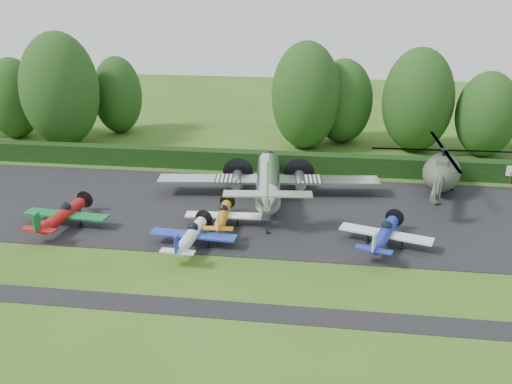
# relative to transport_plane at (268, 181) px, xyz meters

# --- Properties ---
(ground) EXTENTS (160.00, 160.00, 0.00)m
(ground) POSITION_rel_transport_plane_xyz_m (-3.02, -12.76, -1.83)
(ground) COLOR #2F5517
(ground) RESTS_ON ground
(apron) EXTENTS (70.00, 18.00, 0.01)m
(apron) POSITION_rel_transport_plane_xyz_m (-3.02, -2.76, -1.82)
(apron) COLOR black
(apron) RESTS_ON ground
(taxiway_verge) EXTENTS (70.00, 2.00, 0.00)m
(taxiway_verge) POSITION_rel_transport_plane_xyz_m (-3.02, -18.76, -1.82)
(taxiway_verge) COLOR black
(taxiway_verge) RESTS_ON ground
(hedgerow) EXTENTS (90.00, 1.60, 2.00)m
(hedgerow) POSITION_rel_transport_plane_xyz_m (-3.02, 8.24, -1.83)
(hedgerow) COLOR black
(hedgerow) RESTS_ON ground
(transport_plane) EXTENTS (20.43, 15.66, 6.55)m
(transport_plane) POSITION_rel_transport_plane_xyz_m (0.00, 0.00, 0.00)
(transport_plane) COLOR silver
(transport_plane) RESTS_ON ground
(light_plane_red) EXTENTS (7.10, 7.47, 2.73)m
(light_plane_red) POSITION_rel_transport_plane_xyz_m (-15.64, -8.54, -0.69)
(light_plane_red) COLOR #A80F10
(light_plane_red) RESTS_ON ground
(light_plane_white) EXTENTS (6.62, 6.96, 2.54)m
(light_plane_white) POSITION_rel_transport_plane_xyz_m (-4.49, -10.73, -0.77)
(light_plane_white) COLOR silver
(light_plane_white) RESTS_ON ground
(light_plane_orange) EXTENTS (6.24, 6.56, 2.40)m
(light_plane_orange) POSITION_rel_transport_plane_xyz_m (-2.89, -6.57, -0.83)
(light_plane_orange) COLOR #C0750B
(light_plane_orange) RESTS_ON ground
(light_plane_blue) EXTENTS (6.97, 7.33, 2.68)m
(light_plane_blue) POSITION_rel_transport_plane_xyz_m (9.80, -8.68, -0.71)
(light_plane_blue) COLOR #192898
(light_plane_blue) RESTS_ON ground
(helicopter) EXTENTS (13.23, 15.49, 4.26)m
(helicopter) POSITION_rel_transport_plane_xyz_m (15.89, 3.96, 0.46)
(helicopter) COLOR #343C2E
(helicopter) RESTS_ON ground
(sign_board) EXTENTS (3.31, 0.12, 1.86)m
(sign_board) POSITION_rel_transport_plane_xyz_m (21.59, 7.74, -0.57)
(sign_board) COLOR #3F3326
(sign_board) RESTS_ON ground
(tree_1) EXTENTS (9.04, 9.04, 13.45)m
(tree_1) POSITION_rel_transport_plane_xyz_m (-26.23, 14.43, 4.89)
(tree_1) COLOR black
(tree_1) RESTS_ON ground
(tree_2) EXTENTS (6.60, 6.60, 10.02)m
(tree_2) POSITION_rel_transport_plane_xyz_m (-33.88, 17.13, 3.17)
(tree_2) COLOR black
(tree_2) RESTS_ON ground
(tree_3) EXTENTS (6.20, 6.20, 9.84)m
(tree_3) POSITION_rel_transport_plane_xyz_m (-21.94, 21.27, 3.08)
(tree_3) COLOR black
(tree_3) RESTS_ON ground
(tree_4) EXTENTS (7.98, 7.98, 12.48)m
(tree_4) POSITION_rel_transport_plane_xyz_m (2.34, 17.33, 4.40)
(tree_4) COLOR black
(tree_4) RESTS_ON ground
(tree_5) EXTENTS (6.79, 6.79, 9.57)m
(tree_5) POSITION_rel_transport_plane_xyz_m (22.51, 16.83, 2.95)
(tree_5) COLOR black
(tree_5) RESTS_ON ground
(tree_8) EXTENTS (8.05, 8.05, 11.90)m
(tree_8) POSITION_rel_transport_plane_xyz_m (15.04, 17.88, 4.11)
(tree_8) COLOR black
(tree_8) RESTS_ON ground
(tree_9) EXTENTS (7.10, 7.10, 10.16)m
(tree_9) POSITION_rel_transport_plane_xyz_m (6.66, 20.41, 3.24)
(tree_9) COLOR black
(tree_9) RESTS_ON ground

